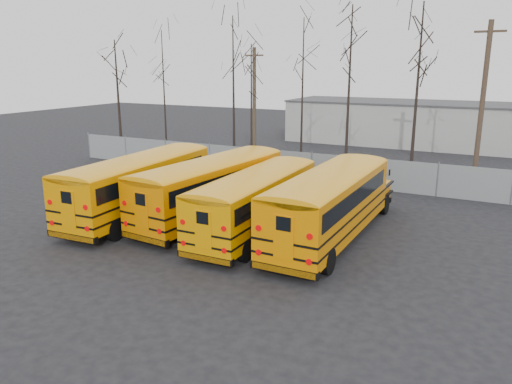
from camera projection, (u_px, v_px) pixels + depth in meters
The scene contains 16 objects.
ground at pixel (218, 236), 23.14m from camera, with size 120.00×120.00×0.00m, color black.
fence at pixel (311, 168), 33.22m from camera, with size 40.00×0.04×2.00m, color gray.
distant_building at pixel (403, 123), 49.32m from camera, with size 22.00×8.00×4.00m, color #A7A7A2.
bus_a at pixel (142, 180), 25.71m from camera, with size 3.23×11.70×3.24m.
bus_b at pixel (214, 183), 25.15m from camera, with size 3.64×11.62×3.20m.
bus_c at pixel (258, 197), 23.07m from camera, with size 2.61×10.76×3.00m.
bus_d at pixel (332, 199), 22.13m from camera, with size 2.77×11.65×3.25m.
utility_pole_left at pixel (254, 105), 38.67m from camera, with size 1.59×0.29×8.92m.
utility_pole_right at pixel (482, 104), 31.18m from camera, with size 1.84×0.32×10.30m.
tree_0 at pixel (118, 99), 41.93m from camera, with size 0.26×0.26×9.62m, color black.
tree_1 at pixel (164, 95), 41.46m from camera, with size 0.26×0.26×10.37m, color black.
tree_2 at pixel (233, 89), 40.59m from camera, with size 0.26×0.26×11.39m, color black.
tree_3 at pixel (251, 108), 36.92m from camera, with size 0.26×0.26×9.12m, color black.
tree_4 at pixel (302, 94), 37.74m from camera, with size 0.26×0.26×11.00m, color black.
tree_5 at pixel (349, 94), 33.89m from camera, with size 0.26×0.26×11.48m, color black.
tree_6 at pixel (416, 98), 30.95m from camera, with size 0.26×0.26×11.33m, color black.
Camera 1 is at (11.57, -18.67, 7.76)m, focal length 35.00 mm.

